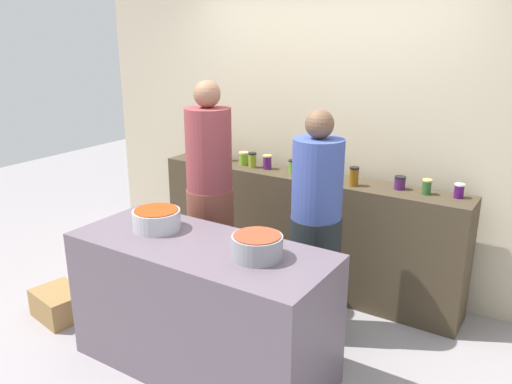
% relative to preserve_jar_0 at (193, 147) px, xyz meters
% --- Properties ---
extents(ground, '(12.00, 12.00, 0.00)m').
position_rel_preserve_jar_0_xyz_m(ground, '(1.25, -1.17, -1.07)').
color(ground, gray).
extents(storefront_wall, '(4.80, 0.12, 3.00)m').
position_rel_preserve_jar_0_xyz_m(storefront_wall, '(1.25, 0.28, 0.43)').
color(storefront_wall, '#BFB194').
rests_on(storefront_wall, ground).
extents(display_shelf, '(2.70, 0.36, 1.00)m').
position_rel_preserve_jar_0_xyz_m(display_shelf, '(1.25, -0.07, -0.57)').
color(display_shelf, '#413625').
rests_on(display_shelf, ground).
extents(prep_table, '(1.70, 0.70, 0.89)m').
position_rel_preserve_jar_0_xyz_m(prep_table, '(1.25, -1.47, -0.63)').
color(prep_table, '#60535F').
rests_on(prep_table, ground).
extents(preserve_jar_0, '(0.08, 0.08, 0.15)m').
position_rel_preserve_jar_0_xyz_m(preserve_jar_0, '(0.00, 0.00, 0.00)').
color(preserve_jar_0, '#582751').
rests_on(preserve_jar_0, display_shelf).
extents(preserve_jar_1, '(0.09, 0.09, 0.11)m').
position_rel_preserve_jar_0_xyz_m(preserve_jar_1, '(0.10, -0.09, -0.02)').
color(preserve_jar_1, '#A3210C').
rests_on(preserve_jar_1, display_shelf).
extents(preserve_jar_2, '(0.07, 0.07, 0.11)m').
position_rel_preserve_jar_0_xyz_m(preserve_jar_2, '(0.23, -0.12, -0.02)').
color(preserve_jar_2, gold).
rests_on(preserve_jar_2, display_shelf).
extents(preserve_jar_3, '(0.07, 0.07, 0.11)m').
position_rel_preserve_jar_0_xyz_m(preserve_jar_3, '(0.42, -0.01, -0.02)').
color(preserve_jar_3, orange).
rests_on(preserve_jar_3, display_shelf).
extents(preserve_jar_4, '(0.09, 0.09, 0.12)m').
position_rel_preserve_jar_0_xyz_m(preserve_jar_4, '(0.63, -0.06, -0.01)').
color(preserve_jar_4, olive).
rests_on(preserve_jar_4, display_shelf).
extents(preserve_jar_5, '(0.07, 0.07, 0.13)m').
position_rel_preserve_jar_0_xyz_m(preserve_jar_5, '(0.75, -0.09, -0.01)').
color(preserve_jar_5, olive).
rests_on(preserve_jar_5, display_shelf).
extents(preserve_jar_6, '(0.08, 0.08, 0.12)m').
position_rel_preserve_jar_0_xyz_m(preserve_jar_6, '(0.88, -0.07, -0.01)').
color(preserve_jar_6, '#4A195B').
rests_on(preserve_jar_6, display_shelf).
extents(preserve_jar_7, '(0.07, 0.07, 0.11)m').
position_rel_preserve_jar_0_xyz_m(preserve_jar_7, '(1.12, -0.05, -0.02)').
color(preserve_jar_7, olive).
rests_on(preserve_jar_7, display_shelf).
extents(preserve_jar_8, '(0.09, 0.09, 0.11)m').
position_rel_preserve_jar_0_xyz_m(preserve_jar_8, '(1.29, -0.05, -0.02)').
color(preserve_jar_8, orange).
rests_on(preserve_jar_8, display_shelf).
extents(preserve_jar_9, '(0.09, 0.09, 0.14)m').
position_rel_preserve_jar_0_xyz_m(preserve_jar_9, '(1.44, -0.11, -0.00)').
color(preserve_jar_9, gold).
rests_on(preserve_jar_9, display_shelf).
extents(preserve_jar_10, '(0.07, 0.07, 0.15)m').
position_rel_preserve_jar_0_xyz_m(preserve_jar_10, '(1.71, -0.14, 0.00)').
color(preserve_jar_10, brown).
rests_on(preserve_jar_10, display_shelf).
extents(preserve_jar_11, '(0.09, 0.09, 0.10)m').
position_rel_preserve_jar_0_xyz_m(preserve_jar_11, '(2.03, -0.03, -0.02)').
color(preserve_jar_11, '#411A4F').
rests_on(preserve_jar_11, display_shelf).
extents(preserve_jar_12, '(0.07, 0.07, 0.11)m').
position_rel_preserve_jar_0_xyz_m(preserve_jar_12, '(2.24, -0.05, -0.02)').
color(preserve_jar_12, '#2B5A27').
rests_on(preserve_jar_12, display_shelf).
extents(preserve_jar_13, '(0.07, 0.07, 0.11)m').
position_rel_preserve_jar_0_xyz_m(preserve_jar_13, '(2.46, -0.01, -0.02)').
color(preserve_jar_13, '#461058').
rests_on(preserve_jar_13, display_shelf).
extents(cooking_pot_left, '(0.32, 0.32, 0.14)m').
position_rel_preserve_jar_0_xyz_m(cooking_pot_left, '(0.85, -1.42, -0.12)').
color(cooking_pot_left, '#B7B7BC').
rests_on(cooking_pot_left, prep_table).
extents(cooking_pot_center, '(0.30, 0.30, 0.14)m').
position_rel_preserve_jar_0_xyz_m(cooking_pot_center, '(1.66, -1.44, -0.12)').
color(cooking_pot_center, gray).
rests_on(cooking_pot_center, prep_table).
extents(cook_with_tongs, '(0.36, 0.36, 1.81)m').
position_rel_preserve_jar_0_xyz_m(cook_with_tongs, '(0.83, -0.81, -0.25)').
color(cook_with_tongs, brown).
rests_on(cook_with_tongs, ground).
extents(cook_in_cap, '(0.37, 0.37, 1.66)m').
position_rel_preserve_jar_0_xyz_m(cook_in_cap, '(1.67, -0.70, -0.32)').
color(cook_in_cap, black).
rests_on(cook_in_cap, ground).
extents(bread_crate, '(0.45, 0.38, 0.22)m').
position_rel_preserve_jar_0_xyz_m(bread_crate, '(-0.08, -1.58, -0.96)').
color(bread_crate, olive).
rests_on(bread_crate, ground).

